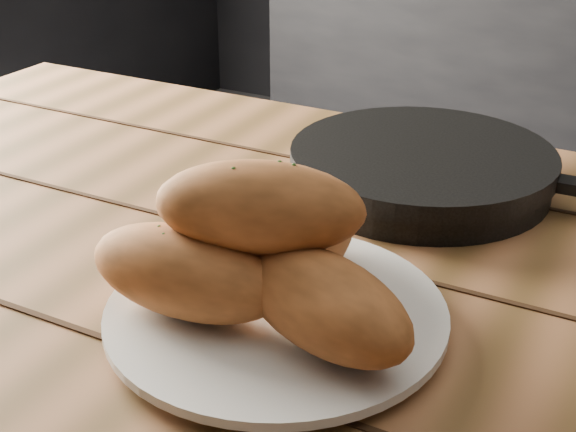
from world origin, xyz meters
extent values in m
cube|color=brown|center=(-0.33, -0.52, 0.73)|extent=(1.41, 0.96, 0.04)
cylinder|color=brown|center=(-0.98, -0.17, 0.35)|extent=(0.07, 0.07, 0.71)
cylinder|color=silver|center=(-0.31, -0.54, 0.76)|extent=(0.25, 0.25, 0.01)
cylinder|color=silver|center=(-0.31, -0.54, 0.76)|extent=(0.27, 0.27, 0.01)
ellipsoid|color=#CB7138|center=(-0.37, -0.57, 0.80)|extent=(0.17, 0.08, 0.07)
ellipsoid|color=#CB7138|center=(-0.26, -0.56, 0.80)|extent=(0.18, 0.13, 0.07)
ellipsoid|color=#CB7138|center=(-0.32, -0.48, 0.80)|extent=(0.09, 0.16, 0.07)
ellipsoid|color=#CB7138|center=(-0.33, -0.54, 0.86)|extent=(0.18, 0.12, 0.07)
cylinder|color=black|center=(-0.30, -0.23, 0.77)|extent=(0.28, 0.28, 0.03)
cylinder|color=black|center=(-0.30, -0.23, 0.79)|extent=(0.29, 0.29, 0.02)
camera|label=1|loc=(-0.06, -1.01, 1.12)|focal=50.00mm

